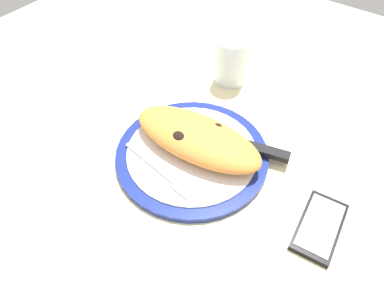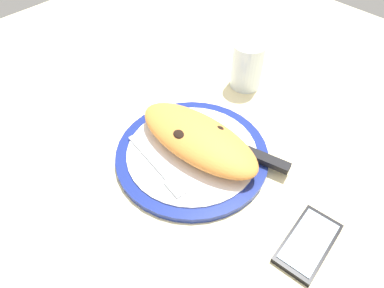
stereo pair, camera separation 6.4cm
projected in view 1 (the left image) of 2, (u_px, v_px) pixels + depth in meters
ground_plane at (192, 162)px, 67.83cm from camera, size 150.00×150.00×3.00cm
plate at (192, 154)px, 66.18cm from camera, size 28.28×28.28×1.53cm
calzone at (198, 138)px, 64.51cm from camera, size 26.10×12.55×4.74cm
fork at (164, 173)px, 61.89cm from camera, size 16.76×3.77×0.40cm
knife at (250, 147)px, 65.64cm from camera, size 21.28×7.18×1.20cm
smartphone at (319, 227)px, 56.17cm from camera, size 7.41×12.52×1.16cm
water_glass at (231, 64)px, 78.97cm from camera, size 6.89×6.89×10.45cm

